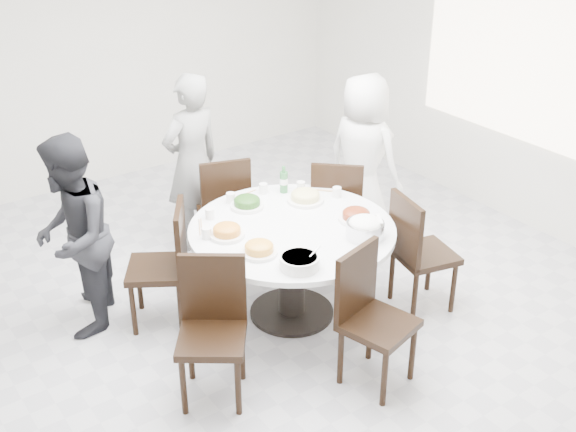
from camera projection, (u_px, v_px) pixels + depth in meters
floor at (240, 314)px, 5.53m from camera, size 6.00×6.00×0.01m
wall_back at (74, 52)px, 7.08m from camera, size 6.00×0.01×2.80m
wall_right at (521, 72)px, 6.44m from camera, size 0.01×6.00×2.80m
window at (521, 62)px, 6.38m from camera, size 0.04×2.20×1.40m
dining_table at (292, 272)px, 5.37m from camera, size 1.50×1.50×0.75m
chair_ne at (337, 208)px, 6.09m from camera, size 0.59×0.59×0.95m
chair_n at (222, 205)px, 6.15m from camera, size 0.53×0.53×0.95m
chair_nw at (156, 266)px, 5.25m from camera, size 0.58×0.58×0.95m
chair_sw at (212, 336)px, 4.50m from camera, size 0.59×0.59×0.95m
chair_s at (379, 322)px, 4.63m from camera, size 0.51×0.51×0.95m
chair_se at (425, 252)px, 5.43m from camera, size 0.50×0.50×0.95m
diner_right at (363, 157)px, 6.36m from camera, size 0.64×0.83×1.51m
diner_middle at (192, 163)px, 6.16m from camera, size 0.63×0.46×1.57m
diner_left at (73, 237)px, 5.08m from camera, size 0.85×0.91×1.49m
dish_greens at (247, 203)px, 5.47m from camera, size 0.26×0.26×0.07m
dish_pale at (305, 197)px, 5.56m from camera, size 0.28×0.28×0.08m
dish_orange at (227, 232)px, 5.06m from camera, size 0.25×0.25×0.07m
dish_redbrown at (356, 217)px, 5.28m from camera, size 0.26×0.26×0.06m
dish_tofu at (259, 250)px, 4.84m from camera, size 0.25×0.25×0.07m
rice_bowl at (365, 230)px, 5.04m from camera, size 0.27×0.27×0.12m
soup_bowl at (299, 262)px, 4.68m from camera, size 0.26×0.26×0.08m
beverage_bottle at (284, 179)px, 5.68m from camera, size 0.06×0.06×0.22m
tea_cups at (248, 193)px, 5.62m from camera, size 0.07×0.07×0.08m
chopsticks at (240, 196)px, 5.64m from camera, size 0.24×0.04×0.01m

